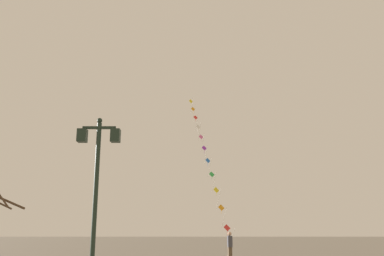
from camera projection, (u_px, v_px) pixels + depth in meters
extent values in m
cylinder|color=#1E2D23|center=(96.00, 206.00, 12.09)|extent=(0.14, 0.14, 5.04)
sphere|color=#1E2D23|center=(101.00, 121.00, 12.71)|extent=(0.16, 0.16, 0.16)
cube|color=#1E2D23|center=(100.00, 128.00, 12.65)|extent=(1.02, 0.08, 0.08)
cube|color=#1E2D23|center=(83.00, 136.00, 12.59)|extent=(0.28, 0.28, 0.40)
cube|color=beige|center=(83.00, 136.00, 12.59)|extent=(0.19, 0.19, 0.30)
cube|color=#1E2D23|center=(116.00, 136.00, 12.59)|extent=(0.28, 0.28, 0.40)
cube|color=beige|center=(116.00, 136.00, 12.59)|extent=(0.19, 0.19, 0.30)
cylinder|color=silver|center=(232.00, 242.00, 25.07)|extent=(0.33, 2.06, 1.77)
cylinder|color=silver|center=(225.00, 217.00, 27.20)|extent=(0.26, 1.59, 1.36)
cylinder|color=silver|center=(220.00, 199.00, 29.04)|extent=(0.26, 1.59, 1.36)
cylinder|color=silver|center=(215.00, 182.00, 30.89)|extent=(0.26, 1.59, 1.36)
cylinder|color=silver|center=(211.00, 167.00, 32.74)|extent=(0.26, 1.59, 1.36)
cylinder|color=silver|center=(207.00, 154.00, 34.59)|extent=(0.26, 1.59, 1.36)
cylinder|color=silver|center=(204.00, 142.00, 36.43)|extent=(0.26, 1.59, 1.36)
cylinder|color=silver|center=(200.00, 132.00, 38.28)|extent=(0.26, 1.59, 1.36)
cylinder|color=silver|center=(198.00, 122.00, 40.13)|extent=(0.26, 1.59, 1.36)
cylinder|color=silver|center=(195.00, 113.00, 41.98)|extent=(0.26, 1.59, 1.36)
cylinder|color=silver|center=(193.00, 105.00, 43.83)|extent=(0.26, 1.59, 1.36)
cube|color=red|center=(228.00, 228.00, 26.27)|extent=(0.44, 0.06, 0.44)
cylinder|color=red|center=(228.00, 233.00, 26.19)|extent=(0.02, 0.03, 0.34)
cube|color=orange|center=(222.00, 208.00, 28.12)|extent=(0.44, 0.05, 0.44)
cylinder|color=orange|center=(222.00, 212.00, 28.05)|extent=(0.02, 0.05, 0.25)
cube|color=yellow|center=(217.00, 190.00, 29.97)|extent=(0.43, 0.13, 0.44)
cylinder|color=yellow|center=(217.00, 194.00, 29.90)|extent=(0.03, 0.04, 0.23)
cube|color=green|center=(213.00, 174.00, 31.82)|extent=(0.44, 0.01, 0.44)
cylinder|color=green|center=(213.00, 178.00, 31.75)|extent=(0.02, 0.04, 0.23)
cube|color=blue|center=(209.00, 160.00, 33.66)|extent=(0.42, 0.17, 0.44)
cylinder|color=blue|center=(209.00, 164.00, 33.58)|extent=(0.03, 0.03, 0.30)
cube|color=purple|center=(205.00, 148.00, 35.51)|extent=(0.44, 0.04, 0.44)
cylinder|color=purple|center=(205.00, 152.00, 35.43)|extent=(0.02, 0.06, 0.32)
cube|color=pink|center=(202.00, 137.00, 37.36)|extent=(0.44, 0.05, 0.44)
cylinder|color=pink|center=(202.00, 140.00, 37.29)|extent=(0.02, 0.05, 0.25)
cube|color=white|center=(199.00, 127.00, 39.21)|extent=(0.43, 0.15, 0.44)
cylinder|color=white|center=(199.00, 130.00, 39.12)|extent=(0.03, 0.05, 0.36)
cube|color=red|center=(196.00, 117.00, 41.05)|extent=(0.44, 0.04, 0.44)
cylinder|color=red|center=(196.00, 120.00, 40.98)|extent=(0.02, 0.02, 0.22)
cube|color=orange|center=(194.00, 109.00, 42.90)|extent=(0.44, 0.04, 0.44)
cylinder|color=orange|center=(194.00, 112.00, 42.82)|extent=(0.02, 0.05, 0.31)
cube|color=yellow|center=(192.00, 101.00, 44.75)|extent=(0.44, 0.05, 0.44)
cylinder|color=yellow|center=(192.00, 104.00, 44.67)|extent=(0.02, 0.04, 0.33)
cube|color=brown|center=(231.00, 255.00, 22.69)|extent=(0.23, 0.32, 0.90)
cube|color=#3F3F47|center=(231.00, 241.00, 22.86)|extent=(0.27, 0.40, 0.60)
sphere|color=tan|center=(231.00, 234.00, 22.96)|extent=(0.22, 0.22, 0.22)
cylinder|color=#3F3F47|center=(230.00, 238.00, 23.12)|extent=(0.13, 0.40, 0.50)
cylinder|color=#4C3826|center=(8.00, 201.00, 16.26)|extent=(1.49, 0.21, 0.70)
cylinder|color=#4C3826|center=(0.00, 194.00, 16.19)|extent=(0.99, 0.24, 1.10)
cylinder|color=#4C3826|center=(1.00, 203.00, 16.16)|extent=(1.04, 0.12, 0.50)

